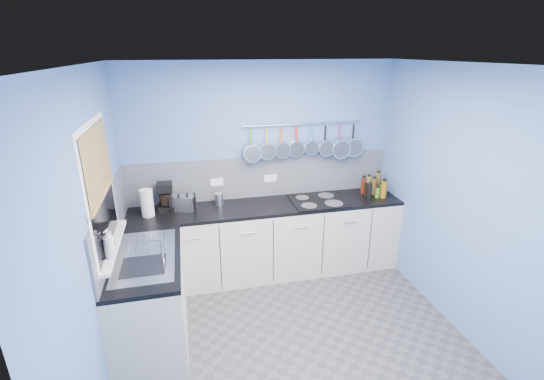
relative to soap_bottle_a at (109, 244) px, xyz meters
name	(u,v)px	position (x,y,z in m)	size (l,w,h in m)	color
floor	(295,338)	(1.53, -0.07, -1.18)	(3.20, 3.00, 0.02)	#47474C
ceiling	(302,63)	(1.53, -0.07, 1.34)	(3.20, 3.00, 0.02)	white
wall_back	(262,168)	(1.53, 1.44, 0.08)	(3.20, 0.02, 2.50)	#5375B2
wall_front	(388,347)	(1.53, -1.58, 0.08)	(3.20, 0.02, 2.50)	#5375B2
wall_left	(94,240)	(-0.08, -0.07, 0.08)	(0.02, 3.00, 2.50)	#5375B2
wall_right	(462,203)	(3.14, -0.07, 0.08)	(0.02, 3.00, 2.50)	#5375B2
backsplash_back	(262,177)	(1.53, 1.41, -0.02)	(3.20, 0.02, 0.50)	gray
backsplash_left	(112,219)	(-0.06, 0.53, -0.02)	(0.02, 1.80, 0.50)	gray
cabinet_run_back	(268,241)	(1.53, 1.13, -0.74)	(3.20, 0.60, 0.86)	beige
worktop_back	(267,206)	(1.53, 1.13, -0.29)	(3.20, 0.60, 0.04)	black
cabinet_run_left	(151,301)	(0.23, 0.23, -0.74)	(0.60, 1.20, 0.86)	beige
worktop_left	(146,258)	(0.23, 0.23, -0.29)	(0.60, 1.20, 0.04)	black
window_frame	(100,189)	(-0.05, 0.23, 0.38)	(0.01, 1.00, 1.10)	white
window_glass	(101,189)	(-0.04, 0.23, 0.38)	(0.01, 0.90, 1.00)	black
bamboo_blind	(98,162)	(-0.03, 0.23, 0.61)	(0.01, 0.90, 0.55)	olive
window_sill	(113,245)	(-0.02, 0.23, -0.13)	(0.10, 0.98, 0.03)	white
sink_unit	(145,256)	(0.23, 0.23, -0.27)	(0.50, 0.95, 0.01)	silver
mixer_tap	(162,251)	(0.39, 0.05, -0.14)	(0.12, 0.08, 0.26)	silver
socket_left	(217,182)	(0.98, 1.40, -0.04)	(0.15, 0.01, 0.09)	white
socket_right	(270,178)	(1.63, 1.40, -0.04)	(0.15, 0.01, 0.09)	white
pot_rail	(304,124)	(2.03, 1.38, 0.61)	(0.02, 0.02, 1.45)	silver
soap_bottle_a	(109,244)	(0.00, 0.00, 0.00)	(0.09, 0.09, 0.24)	white
soap_bottle_b	(111,241)	(0.00, 0.11, -0.03)	(0.08, 0.08, 0.17)	white
paper_towel	(147,203)	(0.20, 1.12, -0.12)	(0.13, 0.13, 0.30)	white
coffee_maker	(165,197)	(0.39, 1.25, -0.11)	(0.18, 0.19, 0.31)	black
toaster	(183,203)	(0.58, 1.20, -0.19)	(0.26, 0.15, 0.17)	silver
canister	(219,199)	(0.98, 1.26, -0.20)	(0.10, 0.10, 0.14)	silver
hob	(318,201)	(2.14, 1.09, -0.26)	(0.63, 0.55, 0.01)	black
pan_0	(251,144)	(1.40, 1.37, 0.41)	(0.21, 0.12, 0.40)	silver
pan_1	(267,143)	(1.58, 1.37, 0.41)	(0.20, 0.08, 0.39)	silver
pan_2	(282,141)	(1.76, 1.37, 0.42)	(0.20, 0.09, 0.39)	silver
pan_3	(296,141)	(1.94, 1.37, 0.41)	(0.20, 0.06, 0.39)	silver
pan_4	(311,139)	(2.12, 1.37, 0.42)	(0.18, 0.08, 0.37)	silver
pan_5	(325,139)	(2.30, 1.37, 0.41)	(0.20, 0.10, 0.39)	silver
pan_6	(339,140)	(2.48, 1.37, 0.40)	(0.24, 0.12, 0.43)	silver
pan_7	(353,139)	(2.67, 1.37, 0.40)	(0.23, 0.10, 0.42)	silver
condiment_0	(378,182)	(2.99, 1.24, -0.14)	(0.05, 0.05, 0.25)	brown
condiment_1	(369,184)	(2.88, 1.26, -0.17)	(0.05, 0.05, 0.20)	olive
condiment_2	(363,185)	(2.79, 1.23, -0.17)	(0.05, 0.05, 0.21)	#4C190C
condiment_3	(381,189)	(3.00, 1.15, -0.21)	(0.07, 0.07, 0.13)	#265919
condiment_4	(374,186)	(2.90, 1.16, -0.17)	(0.06, 0.06, 0.21)	brown
condiment_5	(366,190)	(2.78, 1.14, -0.20)	(0.05, 0.05, 0.14)	black
condiment_6	(384,189)	(2.96, 1.03, -0.16)	(0.07, 0.07, 0.21)	#8C5914
condiment_7	(378,192)	(2.89, 1.05, -0.21)	(0.06, 0.06, 0.13)	#3F721E
condiment_8	(369,191)	(2.78, 1.05, -0.18)	(0.06, 0.06, 0.18)	black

